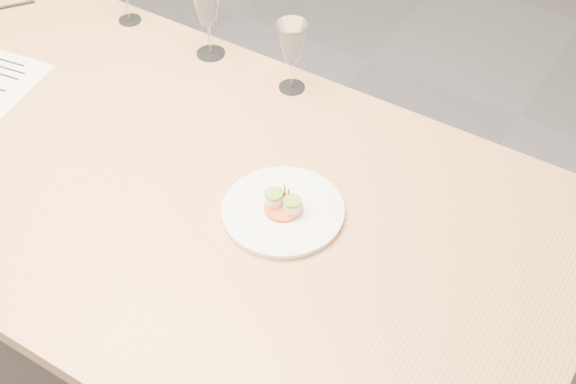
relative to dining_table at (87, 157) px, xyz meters
The scene contains 6 objects.
ground 0.68m from the dining_table, ahead, with size 7.00×7.00×0.00m, color slate.
dining_table is the anchor object (origin of this frame).
dinner_plate 0.55m from the dining_table, ahead, with size 0.26×0.26×0.07m.
ballpoint_pen 0.64m from the dining_table, 150.34° to the left, with size 0.08×0.11×0.01m.
wine_glass_2 0.49m from the dining_table, 81.27° to the left, with size 0.09×0.09×0.22m.
wine_glass_3 0.57m from the dining_table, 52.33° to the left, with size 0.08×0.08×0.19m.
Camera 1 is at (1.18, -0.95, 2.02)m, focal length 50.00 mm.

